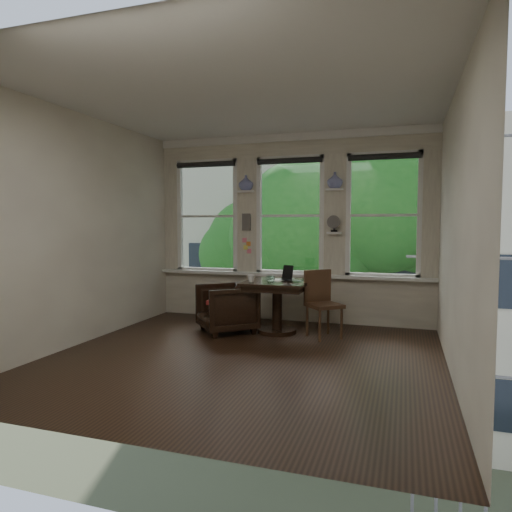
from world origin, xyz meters
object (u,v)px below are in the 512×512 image
(laptop, at_px, (290,281))
(mug, at_px, (251,278))
(table, at_px, (277,307))
(side_chair_right, at_px, (324,305))
(armchair_left, at_px, (227,308))

(laptop, height_order, mug, mug)
(table, xyz_separation_m, laptop, (0.21, -0.07, 0.39))
(side_chair_right, relative_size, laptop, 2.80)
(table, xyz_separation_m, mug, (-0.32, -0.22, 0.43))
(armchair_left, xyz_separation_m, laptop, (0.92, 0.11, 0.41))
(laptop, bearing_deg, side_chair_right, 16.88)
(mug, bearing_deg, side_chair_right, 7.97)
(side_chair_right, bearing_deg, mug, 147.21)
(side_chair_right, bearing_deg, laptop, 138.06)
(armchair_left, xyz_separation_m, side_chair_right, (1.41, 0.10, 0.11))
(side_chair_right, height_order, mug, side_chair_right)
(side_chair_right, height_order, laptop, side_chair_right)
(table, height_order, side_chair_right, side_chair_right)
(armchair_left, height_order, laptop, laptop)
(table, bearing_deg, laptop, -19.23)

